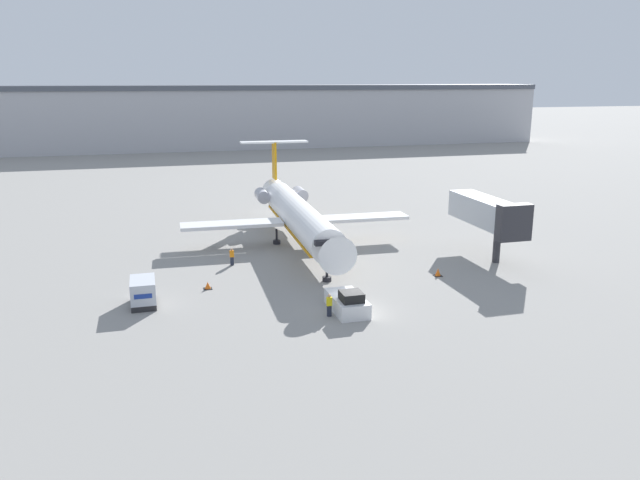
% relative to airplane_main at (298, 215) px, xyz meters
% --- Properties ---
extents(ground_plane, '(600.00, 600.00, 0.00)m').
position_rel_airplane_main_xyz_m(ground_plane, '(-0.56, -20.14, -3.29)').
color(ground_plane, gray).
extents(terminal_building, '(180.00, 16.80, 15.64)m').
position_rel_airplane_main_xyz_m(terminal_building, '(-0.56, 99.86, 4.56)').
color(terminal_building, '#B2B2B7').
rests_on(terminal_building, ground).
extents(airplane_main, '(24.47, 31.80, 9.68)m').
position_rel_airplane_main_xyz_m(airplane_main, '(0.00, 0.00, 0.00)').
color(airplane_main, white).
rests_on(airplane_main, ground).
extents(pushback_tug, '(2.29, 4.73, 1.88)m').
position_rel_airplane_main_xyz_m(pushback_tug, '(-0.97, -19.96, -2.59)').
color(pushback_tug, silver).
rests_on(pushback_tug, ground).
extents(luggage_cart, '(1.89, 3.31, 2.11)m').
position_rel_airplane_main_xyz_m(luggage_cart, '(-15.96, -14.42, -2.23)').
color(luggage_cart, '#232326').
rests_on(luggage_cart, ground).
extents(worker_near_tug, '(0.40, 0.25, 1.76)m').
position_rel_airplane_main_xyz_m(worker_near_tug, '(-2.60, -20.61, -2.37)').
color(worker_near_tug, '#232838').
rests_on(worker_near_tug, ground).
extents(worker_by_wing, '(0.40, 0.24, 1.67)m').
position_rel_airplane_main_xyz_m(worker_by_wing, '(-7.80, -5.45, -2.42)').
color(worker_by_wing, '#232838').
rests_on(worker_by_wing, ground).
extents(traffic_cone_left, '(0.70, 0.70, 0.61)m').
position_rel_airplane_main_xyz_m(traffic_cone_left, '(-10.73, -11.82, -3.00)').
color(traffic_cone_left, black).
rests_on(traffic_cone_left, ground).
extents(traffic_cone_right, '(0.70, 0.70, 0.71)m').
position_rel_airplane_main_xyz_m(traffic_cone_right, '(9.62, -13.81, -2.95)').
color(traffic_cone_right, black).
rests_on(traffic_cone_right, ground).
extents(jet_bridge, '(3.20, 10.95, 6.19)m').
position_rel_airplane_main_xyz_m(jet_bridge, '(16.99, -9.30, 1.16)').
color(jet_bridge, '#2D2D33').
rests_on(jet_bridge, ground).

